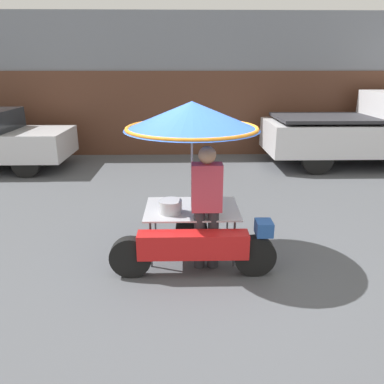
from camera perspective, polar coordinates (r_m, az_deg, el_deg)
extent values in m
plane|color=#4C4F54|center=(5.15, 2.36, -10.74)|extent=(36.00, 36.00, 0.00)
cube|color=gray|center=(12.12, 0.20, 16.07)|extent=(28.00, 2.00, 3.97)
cube|color=#563323|center=(11.16, 0.33, 11.80)|extent=(23.80, 0.06, 2.40)
cylinder|color=black|center=(4.83, 9.55, -9.55)|extent=(0.53, 0.14, 0.53)
cylinder|color=black|center=(4.80, -9.32, -9.75)|extent=(0.53, 0.14, 0.53)
cube|color=red|center=(4.68, 0.15, -8.05)|extent=(1.37, 0.24, 0.32)
cube|color=#234C93|center=(4.69, 10.90, -5.40)|extent=(0.20, 0.24, 0.18)
cylinder|color=black|center=(5.56, -0.07, -5.65)|extent=(0.47, 0.14, 0.47)
cylinder|color=#515156|center=(4.96, 6.43, -7.79)|extent=(0.03, 0.03, 0.65)
cylinder|color=#515156|center=(5.67, 5.41, -4.25)|extent=(0.03, 0.03, 0.65)
cylinder|color=#515156|center=(4.94, -6.28, -7.91)|extent=(0.03, 0.03, 0.65)
cylinder|color=#515156|center=(5.65, -5.63, -4.35)|extent=(0.03, 0.03, 0.65)
cube|color=#B2B2B7|center=(5.14, -0.01, -2.57)|extent=(1.28, 0.93, 0.02)
cylinder|color=#B2B2B7|center=(4.97, -0.01, 3.33)|extent=(0.03, 0.03, 1.08)
cone|color=blue|center=(4.83, -0.01, 11.56)|extent=(1.75, 1.75, 0.36)
torus|color=orange|center=(4.85, -0.01, 9.70)|extent=(1.71, 1.71, 0.05)
cylinder|color=#B7B7BC|center=(4.96, -3.30, -2.22)|extent=(0.30, 0.30, 0.17)
cylinder|color=silver|center=(4.98, 2.59, -1.91)|extent=(0.31, 0.31, 0.21)
cylinder|color=#2D2D33|center=(4.88, 1.10, -7.16)|extent=(0.14, 0.14, 0.80)
cylinder|color=#2D2D33|center=(4.89, 3.23, -7.13)|extent=(0.14, 0.14, 0.80)
cube|color=#C13847|center=(4.62, 2.27, 0.71)|extent=(0.38, 0.22, 0.60)
sphere|color=#A87A5B|center=(4.51, 2.34, 5.65)|extent=(0.22, 0.22, 0.22)
cylinder|color=black|center=(9.74, -23.96, 3.94)|extent=(0.65, 0.20, 0.65)
cylinder|color=black|center=(11.12, -21.07, 5.97)|extent=(0.65, 0.20, 0.65)
cylinder|color=black|center=(9.66, 18.54, 4.82)|extent=(0.76, 0.24, 0.76)
cylinder|color=black|center=(11.18, 15.83, 6.85)|extent=(0.76, 0.24, 0.76)
cube|color=silver|center=(10.96, 25.45, 7.64)|extent=(5.42, 1.92, 0.79)
cube|color=#2D2D33|center=(10.46, 20.42, 10.57)|extent=(2.82, 1.84, 0.08)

